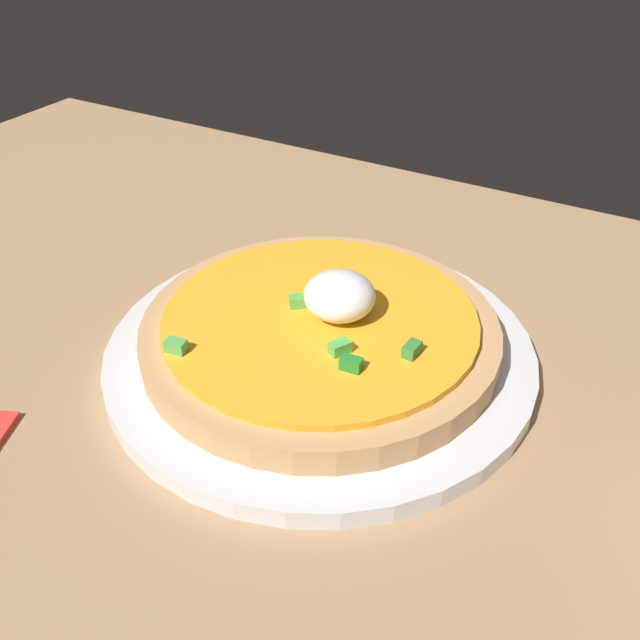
{
  "coord_description": "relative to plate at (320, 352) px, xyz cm",
  "views": [
    {
      "loc": [
        -22.72,
        23.74,
        32.29
      ],
      "look_at": [
        -3.8,
        -9.62,
        5.39
      ],
      "focal_mm": 39.75,
      "sensor_mm": 36.0,
      "label": 1
    }
  ],
  "objects": [
    {
      "name": "dining_table",
      "position": [
        3.8,
        9.62,
        -1.69
      ],
      "size": [
        107.37,
        84.76,
        2.09
      ],
      "primitive_type": "cube",
      "color": "#A27C56",
      "rests_on": "ground"
    },
    {
      "name": "plate",
      "position": [
        0.0,
        0.0,
        0.0
      ],
      "size": [
        28.94,
        28.94,
        1.3
      ],
      "primitive_type": "cylinder",
      "color": "silver",
      "rests_on": "dining_table"
    },
    {
      "name": "pizza",
      "position": [
        -0.06,
        -0.03,
        1.92
      ],
      "size": [
        23.88,
        23.88,
        5.37
      ],
      "color": "tan",
      "rests_on": "plate"
    }
  ]
}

